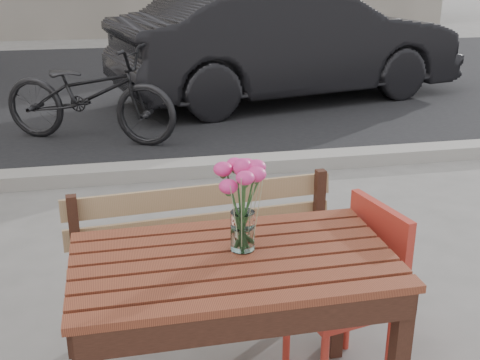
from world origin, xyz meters
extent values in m
cube|color=black|center=(0.00, 7.00, 0.00)|extent=(30.00, 8.00, 0.00)
cube|color=gray|center=(0.00, 3.00, 0.06)|extent=(30.00, 0.25, 0.12)
cube|color=#5C2718|center=(0.16, 0.02, 0.74)|extent=(1.23, 0.73, 0.03)
cube|color=black|center=(-0.40, 0.31, 0.36)|extent=(0.06, 0.06, 0.72)
cube|color=black|center=(0.72, 0.33, 0.36)|extent=(0.06, 0.06, 0.72)
cube|color=#9D7D51|center=(0.15, 0.52, 0.42)|extent=(1.35, 0.47, 0.03)
cube|color=#9D7D51|center=(0.14, 0.72, 0.65)|extent=(1.33, 0.14, 0.36)
cube|color=black|center=(-0.44, 0.32, 0.22)|extent=(0.05, 0.05, 0.44)
cube|color=black|center=(0.77, 0.42, 0.22)|extent=(0.05, 0.05, 0.44)
cube|color=black|center=(-0.46, 0.62, 0.40)|extent=(0.05, 0.05, 0.81)
cube|color=black|center=(0.75, 0.72, 0.40)|extent=(0.05, 0.05, 0.81)
cube|color=red|center=(0.66, 0.17, 0.42)|extent=(0.48, 0.48, 0.04)
cube|color=red|center=(0.84, 0.21, 0.63)|extent=(0.12, 0.41, 0.39)
cylinder|color=red|center=(0.46, 0.30, 0.20)|extent=(0.03, 0.03, 0.40)
cylinder|color=red|center=(0.79, 0.37, 0.20)|extent=(0.03, 0.03, 0.40)
cylinder|color=red|center=(0.86, 0.05, 0.20)|extent=(0.03, 0.03, 0.40)
cylinder|color=white|center=(0.21, 0.07, 0.83)|extent=(0.09, 0.09, 0.16)
cylinder|color=#31602F|center=(0.21, 0.07, 0.91)|extent=(0.06, 0.06, 0.31)
imported|color=black|center=(2.00, 5.74, 0.75)|extent=(4.83, 2.62, 1.51)
imported|color=black|center=(-0.53, 4.23, 0.49)|extent=(1.98, 1.40, 0.99)
camera|label=1|loc=(-0.22, -1.97, 1.82)|focal=45.00mm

